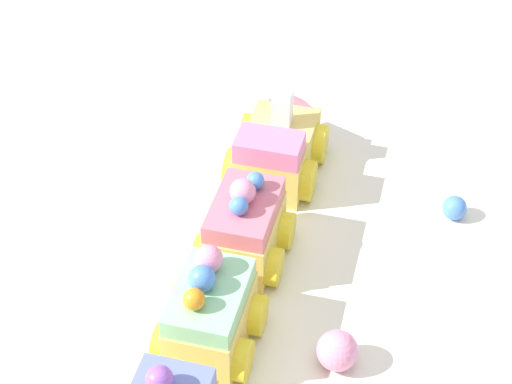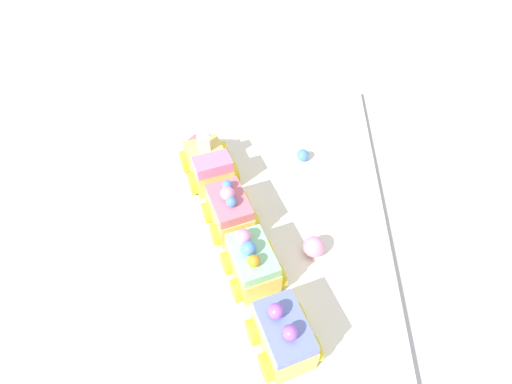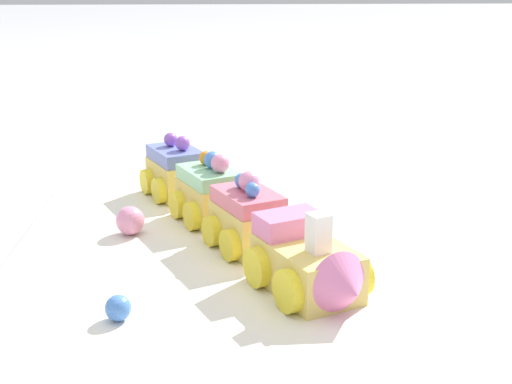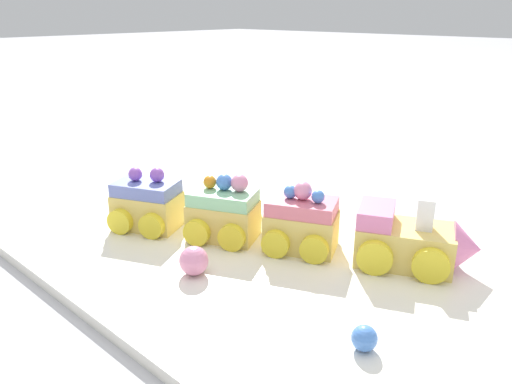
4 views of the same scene
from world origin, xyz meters
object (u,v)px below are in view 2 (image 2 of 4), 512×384
gumball_pink (314,247)px  cake_car_strawberry (230,212)px  cake_car_blueberry (283,336)px  cake_train_locomotive (207,160)px  gumball_blue (303,155)px  cake_car_mint (252,264)px

gumball_pink → cake_car_strawberry: bearing=70.3°
cake_car_strawberry → cake_car_blueberry: size_ratio=1.00×
cake_train_locomotive → cake_car_blueberry: size_ratio=1.42×
cake_car_blueberry → gumball_pink: size_ratio=3.17×
cake_train_locomotive → gumball_pink: 0.23m
cake_car_strawberry → gumball_blue: (0.15, -0.11, -0.02)m
cake_train_locomotive → cake_car_mint: cake_car_mint is taller
cake_car_blueberry → gumball_blue: size_ratio=4.52×
cake_train_locomotive → gumball_blue: cake_train_locomotive is taller
cake_train_locomotive → cake_car_strawberry: cake_car_strawberry is taller
cake_train_locomotive → cake_car_mint: (-0.19, -0.09, 0.00)m
cake_car_strawberry → gumball_pink: cake_car_strawberry is taller
cake_car_mint → gumball_blue: size_ratio=4.52×
cake_car_blueberry → cake_train_locomotive: bearing=-0.0°
cake_car_mint → gumball_pink: size_ratio=3.17×
cake_train_locomotive → gumball_blue: bearing=-100.9°
gumball_pink → gumball_blue: gumball_pink is taller
cake_car_strawberry → cake_car_mint: bearing=179.8°
cake_car_strawberry → gumball_pink: (-0.04, -0.12, -0.01)m
cake_car_strawberry → gumball_pink: 0.13m
cake_car_strawberry → cake_car_blueberry: 0.19m
cake_train_locomotive → cake_car_strawberry: 0.12m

